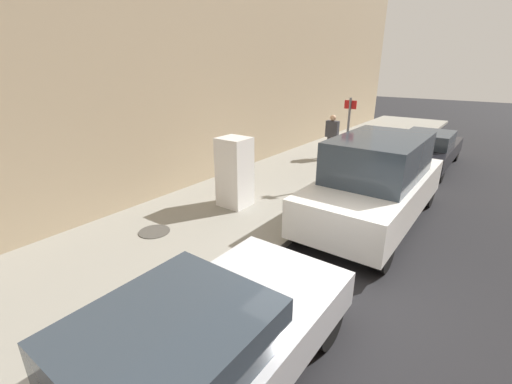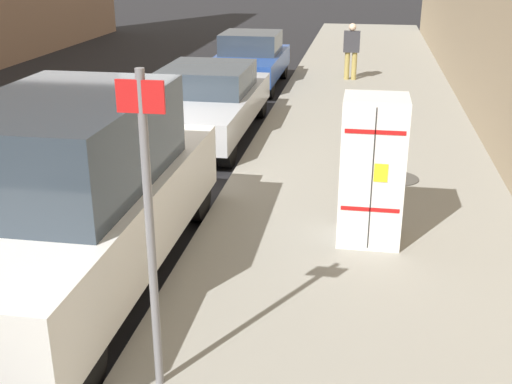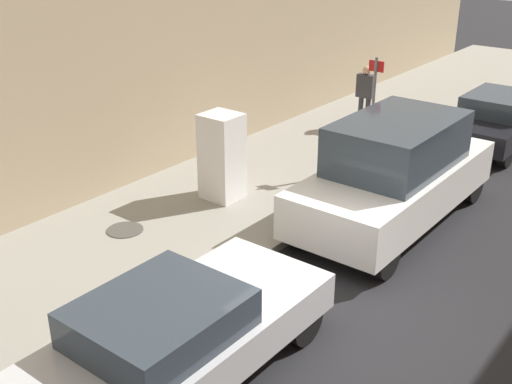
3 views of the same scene
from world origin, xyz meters
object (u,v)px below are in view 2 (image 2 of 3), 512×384
discarded_refrigerator (372,171)px  parked_hatchback_blue (250,60)px  pedestrian_walking_far (351,48)px  parked_van_white (72,195)px  street_sign_post (149,222)px  parked_sedan_silver (206,101)px

discarded_refrigerator → parked_hatchback_blue: (3.26, -9.78, -0.33)m
discarded_refrigerator → pedestrian_walking_far: bearing=-87.0°
discarded_refrigerator → parked_van_white: bearing=23.3°
street_sign_post → parked_hatchback_blue: street_sign_post is taller
parked_sedan_silver → parked_van_white: size_ratio=0.91×
street_sign_post → parked_sedan_silver: street_sign_post is taller
pedestrian_walking_far → parked_hatchback_blue: 2.80m
pedestrian_walking_far → discarded_refrigerator: bearing=-94.7°
parked_hatchback_blue → parked_van_white: parked_van_white is taller
discarded_refrigerator → street_sign_post: (1.73, 3.21, 0.58)m
discarded_refrigerator → street_sign_post: 3.69m
discarded_refrigerator → parked_van_white: size_ratio=0.35×
discarded_refrigerator → parked_sedan_silver: 5.78m
parked_hatchback_blue → parked_van_white: 11.19m
street_sign_post → parked_van_white: 2.44m
street_sign_post → parked_hatchback_blue: bearing=-83.3°
street_sign_post → parked_van_white: street_sign_post is taller
parked_van_white → parked_sedan_silver: bearing=-90.0°
street_sign_post → discarded_refrigerator: bearing=-118.3°
pedestrian_walking_far → parked_van_white: bearing=-110.5°
discarded_refrigerator → parked_hatchback_blue: size_ratio=0.47×
parked_van_white → street_sign_post: bearing=130.2°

